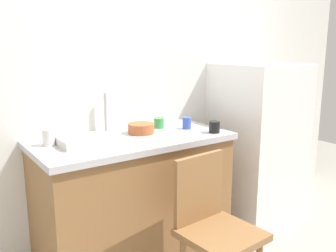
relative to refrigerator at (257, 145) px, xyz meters
name	(u,v)px	position (x,y,z in m)	size (l,w,h in m)	color
back_wall	(123,70)	(-1.06, 0.36, 0.65)	(4.80, 0.10, 2.65)	silver
cabinet_base	(134,205)	(-1.19, 0.01, -0.24)	(1.24, 0.60, 0.88)	olive
countertop	(132,140)	(-1.19, 0.01, 0.22)	(1.28, 0.64, 0.04)	#B7B7BC
faucet	(106,112)	(-1.25, 0.26, 0.37)	(0.02, 0.02, 0.26)	#B7B7BC
refrigerator	(257,145)	(0.00, 0.00, 0.00)	(0.62, 0.62, 1.35)	white
chair	(214,226)	(-1.02, -0.62, -0.18)	(0.43, 0.43, 0.89)	olive
dish_tray	(84,141)	(-1.52, 0.00, 0.26)	(0.28, 0.20, 0.05)	white
terracotta_bowl	(141,128)	(-1.09, 0.06, 0.27)	(0.18, 0.18, 0.07)	#B25B33
cup_green	(159,123)	(-0.90, 0.13, 0.27)	(0.07, 0.07, 0.07)	green
cup_blue	(187,123)	(-0.75, 0.00, 0.28)	(0.06, 0.06, 0.08)	blue
cup_black	(214,127)	(-0.67, -0.21, 0.28)	(0.07, 0.07, 0.08)	black
cup_white	(49,137)	(-1.70, 0.10, 0.29)	(0.07, 0.07, 0.10)	white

